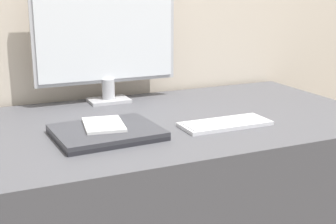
# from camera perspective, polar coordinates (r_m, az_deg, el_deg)

# --- Properties ---
(desk) EXTENTS (1.47, 0.79, 0.70)m
(desk) POSITION_cam_1_polar(r_m,az_deg,el_deg) (1.70, -0.72, -12.42)
(desk) COLOR #4C4C51
(desk) RESTS_ON ground_plane
(monitor) EXTENTS (0.55, 0.11, 0.50)m
(monitor) POSITION_cam_1_polar(r_m,az_deg,el_deg) (1.78, -7.55, 9.79)
(monitor) COLOR #B7B7BC
(monitor) RESTS_ON desk
(keyboard) EXTENTS (0.29, 0.12, 0.01)m
(keyboard) POSITION_cam_1_polar(r_m,az_deg,el_deg) (1.51, 6.98, -1.41)
(keyboard) COLOR silver
(keyboard) RESTS_ON desk
(laptop) EXTENTS (0.32, 0.26, 0.02)m
(laptop) POSITION_cam_1_polar(r_m,az_deg,el_deg) (1.40, -7.51, -2.46)
(laptop) COLOR #232328
(laptop) RESTS_ON desk
(ereader) EXTENTS (0.14, 0.18, 0.01)m
(ereader) POSITION_cam_1_polar(r_m,az_deg,el_deg) (1.42, -7.86, -1.51)
(ereader) COLOR white
(ereader) RESTS_ON laptop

